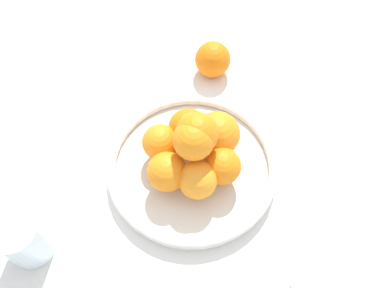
# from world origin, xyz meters

# --- Properties ---
(ground_plane) EXTENTS (4.00, 4.00, 0.00)m
(ground_plane) POSITION_xyz_m (0.00, 0.00, 0.00)
(ground_plane) COLOR white
(fruit_bowl) EXTENTS (0.30, 0.30, 0.03)m
(fruit_bowl) POSITION_xyz_m (0.00, 0.00, 0.02)
(fruit_bowl) COLOR silver
(fruit_bowl) RESTS_ON ground_plane
(orange_pile) EXTENTS (0.17, 0.18, 0.12)m
(orange_pile) POSITION_xyz_m (-0.00, 0.00, 0.08)
(orange_pile) COLOR orange
(orange_pile) RESTS_ON fruit_bowl
(stray_orange) EXTENTS (0.08, 0.08, 0.08)m
(stray_orange) POSITION_xyz_m (-0.22, 0.11, 0.04)
(stray_orange) COLOR orange
(stray_orange) RESTS_ON ground_plane
(drinking_glass) EXTENTS (0.07, 0.07, 0.09)m
(drinking_glass) POSITION_xyz_m (0.06, -0.29, 0.05)
(drinking_glass) COLOR silver
(drinking_glass) RESTS_ON ground_plane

